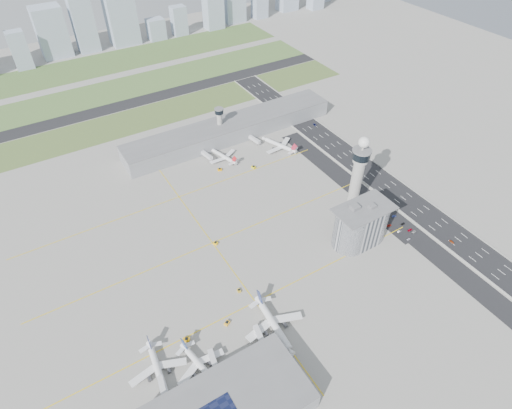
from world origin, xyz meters
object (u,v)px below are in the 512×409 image
car_hw_2 (315,125)px  jet_bridge_near_0 (166,403)px  jet_bridge_far_0 (203,153)px  car_lot_6 (414,232)px  car_lot_8 (403,224)px  airplane_near_c (275,323)px  jet_bridge_far_1 (250,138)px  car_hw_1 (363,168)px  airplane_far_a (222,154)px  tug_0 (186,339)px  airplane_far_b (279,143)px  airplane_near_b (201,365)px  car_lot_3 (385,221)px  tug_2 (239,290)px  car_lot_2 (389,225)px  secondary_tower (220,121)px  car_lot_4 (378,215)px  car_lot_7 (410,230)px  jet_bridge_near_2 (264,347)px  admin_building (361,225)px  car_lot_10 (388,209)px  tug_1 (227,323)px  control_tower (358,171)px  tug_4 (220,169)px  car_lot_1 (400,231)px  car_lot_11 (381,205)px  tug_5 (253,167)px  car_hw_4 (272,104)px  car_lot_0 (409,239)px  car_lot_9 (394,216)px  car_lot_5 (374,210)px

car_hw_2 → jet_bridge_near_0: bearing=-134.2°
jet_bridge_far_0 → car_lot_6: 192.93m
car_lot_8 → airplane_near_c: bearing=100.3°
jet_bridge_far_1 → car_hw_1: (61.85, -91.25, -2.21)m
airplane_far_a → tug_0: (-104.32, -151.33, -3.79)m
airplane_far_b → airplane_near_b: bearing=114.9°
car_lot_3 → car_hw_1: 66.47m
tug_2 → car_lot_2: 126.87m
airplane_near_c → tug_2: (-4.49, 35.40, -5.39)m
airplane_near_c → airplane_far_a: (56.07, 171.87, -1.38)m
airplane_far_a → jet_bridge_near_0: size_ratio=2.47×
secondary_tower → car_lot_4: (52.81, -160.40, -18.17)m
car_lot_7 → jet_bridge_near_2: bearing=96.6°
admin_building → airplane_far_a: (-36.19, 141.18, -10.45)m
car_lot_4 → car_hw_2: 137.97m
jet_bridge_far_0 → car_hw_1: jet_bridge_far_0 is taller
car_lot_4 → car_lot_10: 11.11m
jet_bridge_far_1 → tug_1: bearing=-44.6°
jet_bridge_near_2 → car_hw_2: (175.30, 182.80, -2.24)m
control_tower → car_lot_8: (20.10, -35.72, -34.40)m
car_lot_6 → car_lot_10: 28.06m
car_lot_10 → car_hw_2: (28.38, 131.85, -0.05)m
jet_bridge_far_0 → tug_4: (3.08, -27.34, -1.80)m
jet_bridge_far_0 → secondary_tower: bearing=112.7°
jet_bridge_far_0 → car_lot_7: jet_bridge_far_0 is taller
jet_bridge_far_1 → car_lot_7: jet_bridge_far_1 is taller
airplane_far_b → car_lot_1: size_ratio=10.18×
car_lot_6 → car_lot_11: size_ratio=0.92×
car_lot_4 → car_lot_11: size_ratio=0.86×
airplane_near_b → car_hw_2: airplane_near_b is taller
car_lot_3 → tug_5: bearing=32.5°
car_hw_1 → tug_2: bearing=-153.0°
tug_2 → car_hw_4: 250.02m
secondary_tower → jet_bridge_near_2: size_ratio=2.28×
car_lot_3 → airplane_near_b: bearing=109.0°
tug_4 → car_lot_11: size_ratio=0.84×
car_lot_0 → car_lot_7: 10.16m
jet_bridge_near_0 → jet_bridge_far_0: same height
airplane_near_b → car_lot_1: bearing=85.7°
car_lot_6 → car_lot_8: bearing=-1.4°
airplane_near_c → car_lot_3: size_ratio=10.12×
car_lot_9 → car_lot_11: 14.46m
car_lot_2 → car_lot_8: 10.95m
car_lot_4 → car_hw_2: car_lot_4 is taller
tug_2 → car_lot_6: 139.34m
secondary_tower → admin_building: 173.43m
airplane_far_b → jet_bridge_far_1: bearing=13.5°
car_lot_5 → car_lot_6: bearing=-157.3°
car_lot_10 → car_lot_7: bearing=170.0°
tug_2 → car_lot_2: size_ratio=0.73×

